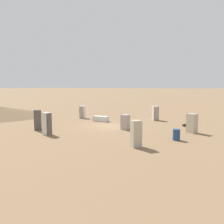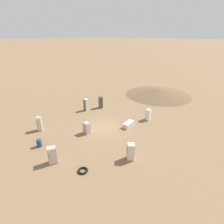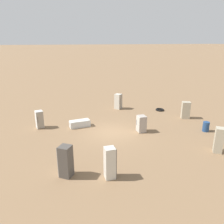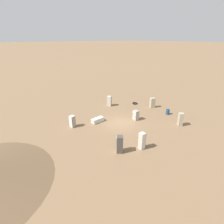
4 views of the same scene
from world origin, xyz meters
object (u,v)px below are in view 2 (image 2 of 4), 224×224
discarded_fridge_0 (87,128)px  discarded_fridge_2 (148,115)px  discarded_fridge_1 (131,152)px  discarded_fridge_3 (128,124)px  discarded_fridge_5 (52,155)px  discarded_fridge_6 (101,102)px  scrap_tire (83,171)px  discarded_fridge_7 (86,105)px  discarded_fridge_4 (39,124)px  rusty_barrel (39,143)px

discarded_fridge_0 → discarded_fridge_2: 9.00m
discarded_fridge_0 → discarded_fridge_2: size_ratio=0.90×
discarded_fridge_1 → discarded_fridge_0: bearing=47.2°
discarded_fridge_1 → discarded_fridge_3: 6.67m
discarded_fridge_5 → discarded_fridge_6: discarded_fridge_6 is taller
scrap_tire → discarded_fridge_7: bearing=45.4°
discarded_fridge_0 → discarded_fridge_3: discarded_fridge_0 is taller
discarded_fridge_0 → discarded_fridge_3: 5.56m
discarded_fridge_2 → discarded_fridge_4: discarded_fridge_4 is taller
discarded_fridge_1 → scrap_tire: discarded_fridge_1 is taller
discarded_fridge_0 → discarded_fridge_7: bearing=141.5°
discarded_fridge_2 → discarded_fridge_3: 3.57m
scrap_tire → discarded_fridge_3: bearing=9.3°
discarded_fridge_4 → discarded_fridge_5: size_ratio=1.07×
discarded_fridge_5 → rusty_barrel: (0.58, 3.42, -0.42)m
discarded_fridge_1 → discarded_fridge_2: (8.79, 2.85, -0.07)m
discarded_fridge_6 → discarded_fridge_3: bearing=21.6°
discarded_fridge_6 → discarded_fridge_4: bearing=-54.6°
discarded_fridge_4 → discarded_fridge_2: bearing=-178.6°
discarded_fridge_4 → scrap_tire: discarded_fridge_4 is taller
discarded_fridge_0 → discarded_fridge_4: discarded_fridge_4 is taller
discarded_fridge_5 → discarded_fridge_2: bearing=-162.9°
discarded_fridge_1 → discarded_fridge_4: size_ratio=0.95×
discarded_fridge_3 → rusty_barrel: (-9.87, 4.97, 0.13)m
discarded_fridge_0 → discarded_fridge_4: size_ratio=0.78×
discarded_fridge_3 → discarded_fridge_7: bearing=-3.6°
discarded_fridge_0 → discarded_fridge_3: size_ratio=0.77×
discarded_fridge_2 → discarded_fridge_3: discarded_fridge_2 is taller
discarded_fridge_5 → rusty_barrel: size_ratio=1.99×
discarded_fridge_1 → rusty_barrel: 9.92m
discarded_fridge_2 → discarded_fridge_7: discarded_fridge_7 is taller
discarded_fridge_1 → discarded_fridge_4: bearing=65.1°
discarded_fridge_3 → rusty_barrel: rusty_barrel is taller
scrap_tire → discarded_fridge_5: bearing=107.1°
discarded_fridge_4 → discarded_fridge_7: 8.09m
discarded_fridge_2 → rusty_barrel: size_ratio=1.85×
discarded_fridge_0 → discarded_fridge_6: size_ratio=0.75×
discarded_fridge_3 → discarded_fridge_7: discarded_fridge_7 is taller
discarded_fridge_4 → discarded_fridge_0: bearing=162.9°
discarded_fridge_5 → discarded_fridge_7: (10.64, 6.74, 0.09)m
discarded_fridge_3 → discarded_fridge_7: (0.19, 8.29, 0.64)m
discarded_fridge_6 → scrap_tire: discarded_fridge_6 is taller
discarded_fridge_0 → discarded_fridge_3: bearing=61.0°
discarded_fridge_6 → discarded_fridge_7: discarded_fridge_6 is taller
discarded_fridge_3 → discarded_fridge_4: discarded_fridge_4 is taller
discarded_fridge_0 → discarded_fridge_6: bearing=124.6°
discarded_fridge_3 → discarded_fridge_5: 10.58m
discarded_fridge_1 → rusty_barrel: (-4.48, 8.85, -0.43)m
discarded_fridge_0 → rusty_barrel: 5.58m
discarded_fridge_5 → discarded_fridge_7: bearing=-120.1°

